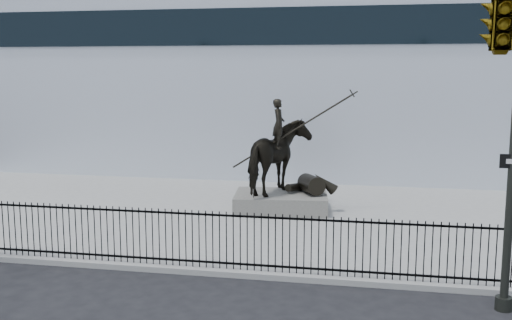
# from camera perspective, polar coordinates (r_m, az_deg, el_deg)

# --- Properties ---
(ground) EXTENTS (120.00, 120.00, 0.00)m
(ground) POSITION_cam_1_polar(r_m,az_deg,el_deg) (14.62, -6.04, -12.26)
(ground) COLOR black
(ground) RESTS_ON ground
(plaza) EXTENTS (30.00, 12.00, 0.15)m
(plaza) POSITION_cam_1_polar(r_m,az_deg,el_deg) (21.08, -0.42, -5.39)
(plaza) COLOR gray
(plaza) RESTS_ON ground
(building) EXTENTS (44.00, 14.00, 9.00)m
(building) POSITION_cam_1_polar(r_m,az_deg,el_deg) (33.28, 4.08, 7.50)
(building) COLOR silver
(building) RESTS_ON ground
(picket_fence) EXTENTS (22.10, 0.10, 1.50)m
(picket_fence) POSITION_cam_1_polar(r_m,az_deg,el_deg) (15.47, -4.72, -7.52)
(picket_fence) COLOR black
(picket_fence) RESTS_ON plaza
(statue_plinth) EXTENTS (3.53, 2.63, 0.62)m
(statue_plinth) POSITION_cam_1_polar(r_m,az_deg,el_deg) (21.62, 2.39, -3.99)
(statue_plinth) COLOR #56544F
(statue_plinth) RESTS_ON plaza
(equestrian_statue) EXTENTS (4.18, 2.84, 3.56)m
(equestrian_statue) POSITION_cam_1_polar(r_m,az_deg,el_deg) (21.32, 2.59, 0.19)
(equestrian_statue) COLOR black
(equestrian_statue) RESTS_ON statue_plinth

